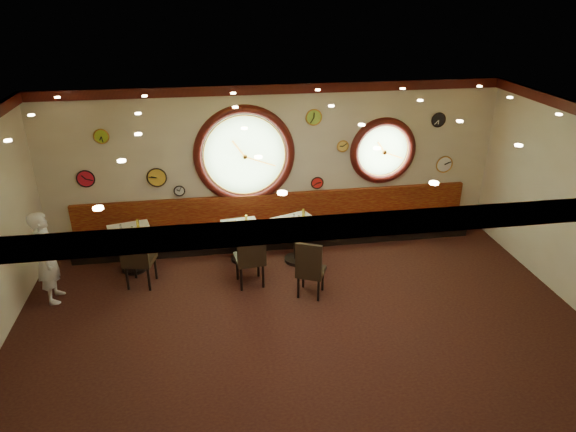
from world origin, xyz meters
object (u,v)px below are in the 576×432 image
at_px(chair_c, 310,266).
at_px(condiment_a_bottle, 138,223).
at_px(table_a, 131,245).
at_px(condiment_b_pepper, 244,224).
at_px(condiment_b_bottle, 246,219).
at_px(condiment_c_bottle, 303,213).
at_px(table_b, 241,238).
at_px(condiment_b_salt, 236,222).
at_px(condiment_a_salt, 121,228).
at_px(condiment_c_salt, 294,217).
at_px(waiter, 48,257).
at_px(condiment_a_pepper, 132,229).
at_px(chair_b, 251,253).
at_px(table_c, 297,236).
at_px(chair_a, 137,254).
at_px(condiment_c_pepper, 299,219).

distance_m(chair_c, condiment_a_bottle, 3.29).
relative_size(table_a, condiment_b_pepper, 9.96).
height_order(condiment_b_bottle, condiment_c_bottle, condiment_c_bottle).
relative_size(table_b, condiment_a_bottle, 4.70).
bearing_deg(condiment_b_salt, condiment_b_bottle, 12.36).
distance_m(condiment_a_salt, condiment_b_salt, 2.07).
bearing_deg(condiment_a_salt, table_a, -3.88).
relative_size(condiment_c_salt, waiter, 0.07).
bearing_deg(condiment_a_pepper, waiter, -150.64).
relative_size(chair_b, condiment_c_bottle, 4.08).
xyz_separation_m(table_c, condiment_c_salt, (-0.05, 0.10, 0.36)).
xyz_separation_m(table_a, condiment_c_salt, (3.02, -0.06, 0.38)).
distance_m(condiment_b_pepper, waiter, 3.37).
distance_m(table_c, condiment_a_bottle, 2.95).
relative_size(chair_b, waiter, 0.45).
height_order(table_b, chair_b, chair_b).
relative_size(condiment_a_salt, condiment_b_bottle, 0.77).
xyz_separation_m(chair_c, condiment_b_salt, (-1.13, 1.53, 0.18)).
bearing_deg(chair_b, chair_a, 165.04).
bearing_deg(condiment_c_bottle, condiment_c_pepper, -127.42).
height_order(table_c, condiment_a_pepper, condiment_a_pepper).
distance_m(condiment_b_salt, condiment_b_pepper, 0.17).
height_order(table_a, table_c, table_c).
relative_size(table_b, condiment_b_pepper, 8.46).
bearing_deg(chair_c, table_c, 114.32).
relative_size(chair_a, condiment_c_pepper, 6.36).
distance_m(table_a, condiment_a_bottle, 0.42).
relative_size(chair_b, condiment_b_pepper, 8.18).
bearing_deg(chair_b, condiment_a_bottle, 145.78).
relative_size(condiment_c_salt, condiment_b_bottle, 0.74).
distance_m(condiment_c_salt, condiment_c_pepper, 0.13).
xyz_separation_m(condiment_a_salt, condiment_b_salt, (2.07, 0.10, -0.09)).
xyz_separation_m(condiment_c_salt, condiment_a_pepper, (-2.95, -0.03, -0.02)).
distance_m(chair_c, condiment_c_salt, 1.40).
xyz_separation_m(chair_b, condiment_b_salt, (-0.19, 1.04, 0.11)).
relative_size(table_b, condiment_b_salt, 8.59).
height_order(table_c, chair_b, chair_b).
xyz_separation_m(table_c, condiment_a_bottle, (-2.92, 0.25, 0.37)).
distance_m(chair_a, condiment_b_salt, 1.91).
height_order(chair_a, condiment_b_salt, chair_a).
bearing_deg(condiment_b_salt, condiment_b_pepper, -32.60).
height_order(condiment_b_pepper, condiment_c_bottle, condiment_c_bottle).
height_order(table_a, condiment_b_bottle, condiment_b_bottle).
xyz_separation_m(condiment_a_salt, condiment_c_pepper, (3.24, -0.17, 0.02)).
xyz_separation_m(condiment_a_salt, condiment_a_pepper, (0.21, -0.10, -0.00)).
relative_size(condiment_c_pepper, condiment_b_bottle, 0.79).
distance_m(chair_a, condiment_b_bottle, 2.12).
height_order(condiment_b_salt, condiment_b_pepper, condiment_b_pepper).
bearing_deg(condiment_b_bottle, table_c, -18.58).
relative_size(condiment_c_salt, condiment_c_pepper, 0.94).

